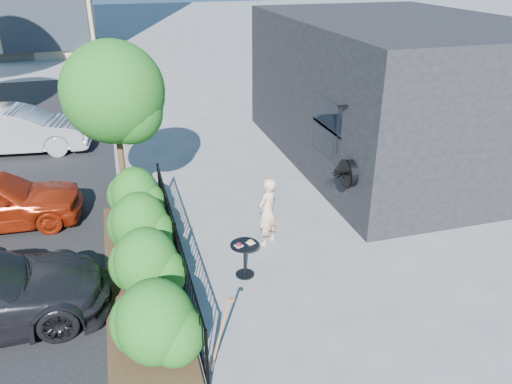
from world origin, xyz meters
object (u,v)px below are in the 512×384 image
object	(u,v)px
patio_tree	(117,99)
woman	(267,212)
car_silver	(18,130)
shovel	(219,338)
cafe_table	(245,254)

from	to	relation	value
patio_tree	woman	distance (m)	4.01
woman	car_silver	xyz separation A→B (m)	(-5.71, 7.31, -0.04)
woman	car_silver	distance (m)	9.28
shovel	car_silver	world-z (taller)	car_silver
woman	car_silver	world-z (taller)	woman
woman	shovel	distance (m)	3.63
patio_tree	cafe_table	size ratio (longest dim) A/B	5.42
cafe_table	car_silver	world-z (taller)	car_silver
woman	shovel	xyz separation A→B (m)	(-1.72, -3.19, -0.19)
car_silver	patio_tree	bearing A→B (deg)	-142.69
patio_tree	woman	bearing A→B (deg)	-38.74
cafe_table	shovel	distance (m)	2.39
patio_tree	woman	size ratio (longest dim) A/B	2.65
patio_tree	woman	world-z (taller)	patio_tree
car_silver	woman	bearing A→B (deg)	-135.02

